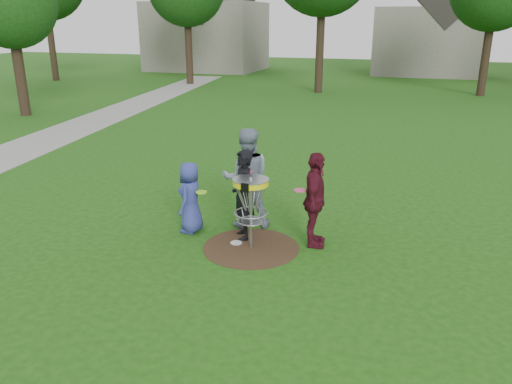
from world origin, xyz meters
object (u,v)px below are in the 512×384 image
(player_grey, at_px, (246,178))
(player_maroon, at_px, (315,200))
(player_blue, at_px, (191,197))
(disc_golf_basket, at_px, (251,196))
(player_black, at_px, (243,195))

(player_grey, relative_size, player_maroon, 1.14)
(player_grey, bearing_deg, player_maroon, 138.67)
(player_blue, bearing_deg, player_maroon, 90.71)
(player_blue, height_order, player_maroon, player_maroon)
(player_blue, height_order, player_grey, player_grey)
(player_maroon, xyz_separation_m, disc_golf_basket, (-1.07, -0.48, 0.12))
(player_black, distance_m, player_maroon, 1.37)
(player_blue, distance_m, disc_golf_basket, 1.47)
(player_blue, xyz_separation_m, player_grey, (0.95, 0.62, 0.31))
(disc_golf_basket, bearing_deg, player_maroon, 23.94)
(disc_golf_basket, bearing_deg, player_grey, 113.34)
(player_blue, height_order, disc_golf_basket, player_blue)
(player_blue, relative_size, player_black, 0.82)
(player_grey, relative_size, disc_golf_basket, 1.48)
(player_black, bearing_deg, player_grey, 164.89)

